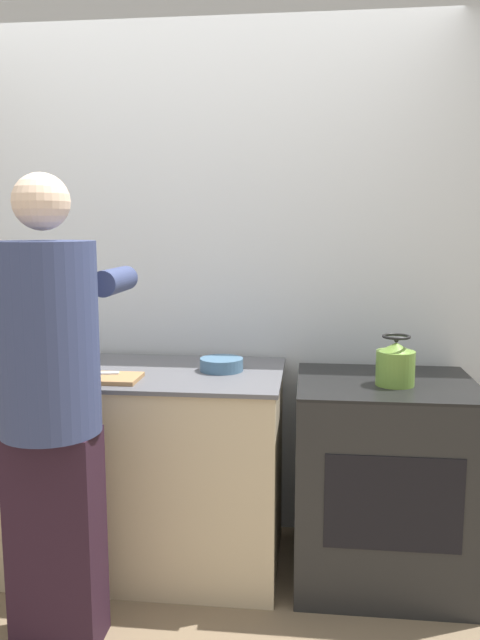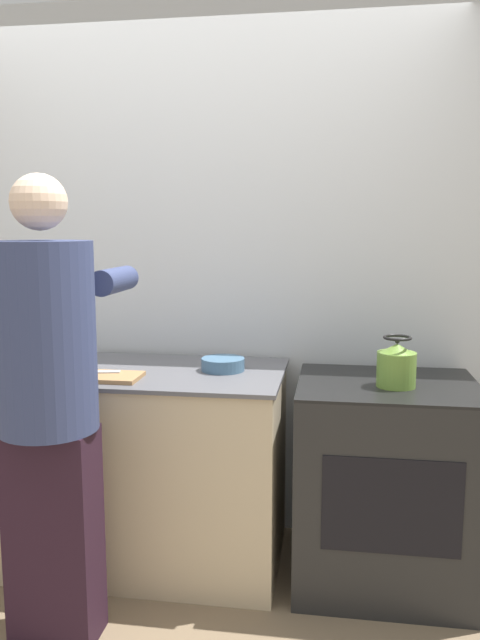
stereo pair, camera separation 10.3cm
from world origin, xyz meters
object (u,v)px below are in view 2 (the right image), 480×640
at_px(person, 50,397).
at_px(knife, 88,372).
at_px(cutting_board, 99,376).
at_px(oven, 385,482).
at_px(bowl_prep, 11,362).
at_px(kettle, 396,365).

bearing_deg(person, knife, 93.45).
relative_size(person, cutting_board, 4.88).
height_order(person, cutting_board, person).
bearing_deg(oven, person, -155.10).
distance_m(knife, bowl_prep, 0.39).
relative_size(oven, kettle, 4.19).
height_order(oven, person, person).
bearing_deg(person, cutting_board, 85.60).
xyz_separation_m(oven, person, (-1.24, -0.57, 0.49)).
bearing_deg(bowl_prep, person, -49.67).
distance_m(person, knife, 0.42).
bearing_deg(knife, kettle, -8.10).
distance_m(cutting_board, knife, 0.06).
bearing_deg(cutting_board, person, -94.40).
height_order(kettle, bowl_prep, kettle).
relative_size(person, kettle, 8.14).
height_order(cutting_board, knife, knife).
height_order(oven, bowl_prep, bowl_prep).
bearing_deg(kettle, cutting_board, -174.52).
bearing_deg(bowl_prep, knife, -9.43).
distance_m(knife, kettle, 1.29).
bearing_deg(cutting_board, knife, 159.40).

